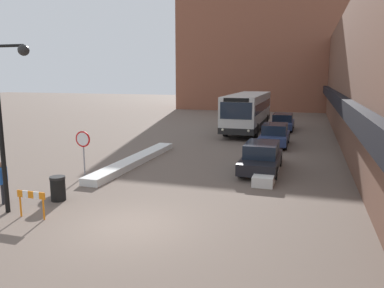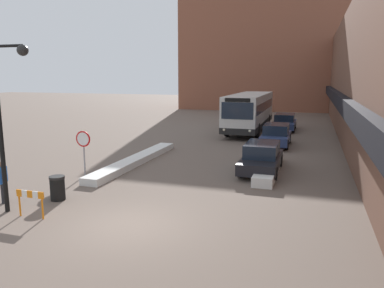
# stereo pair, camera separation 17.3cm
# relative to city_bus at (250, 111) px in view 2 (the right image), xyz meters

# --- Properties ---
(ground_plane) EXTENTS (160.00, 160.00, 0.00)m
(ground_plane) POSITION_rel_city_bus_xyz_m (-0.33, -22.14, -1.76)
(ground_plane) COLOR #66564C
(building_row_right) EXTENTS (5.50, 60.00, 9.47)m
(building_row_right) POSITION_rel_city_bus_xyz_m (9.64, 1.86, 2.96)
(building_row_right) COLOR brown
(building_row_right) RESTS_ON ground_plane
(building_backdrop_far) EXTENTS (26.00, 8.00, 18.47)m
(building_backdrop_far) POSITION_rel_city_bus_xyz_m (-0.33, 22.65, 7.47)
(building_backdrop_far) COLOR brown
(building_backdrop_far) RESTS_ON ground_plane
(snow_bank_left) EXTENTS (0.90, 9.29, 0.35)m
(snow_bank_left) POSITION_rel_city_bus_xyz_m (-3.93, -14.19, -1.59)
(snow_bank_left) COLOR silver
(snow_bank_left) RESTS_ON ground_plane
(snow_bank_right) EXTENTS (0.90, 6.00, 0.45)m
(snow_bank_right) POSITION_rel_city_bus_xyz_m (3.27, -13.85, -1.54)
(snow_bank_right) COLOR silver
(snow_bank_right) RESTS_ON ground_plane
(city_bus) EXTENTS (2.68, 11.53, 3.21)m
(city_bus) POSITION_rel_city_bus_xyz_m (0.00, 0.00, 0.00)
(city_bus) COLOR silver
(city_bus) RESTS_ON ground_plane
(parked_car_front) EXTENTS (1.81, 4.42, 1.46)m
(parked_car_front) POSITION_rel_city_bus_xyz_m (2.87, -13.87, -1.04)
(parked_car_front) COLOR black
(parked_car_front) RESTS_ON ground_plane
(parked_car_middle) EXTENTS (1.86, 4.30, 1.48)m
(parked_car_middle) POSITION_rel_city_bus_xyz_m (2.87, -6.37, -1.01)
(parked_car_middle) COLOR navy
(parked_car_middle) RESTS_ON ground_plane
(parked_car_back) EXTENTS (1.90, 4.50, 1.43)m
(parked_car_back) POSITION_rel_city_bus_xyz_m (2.87, 1.51, -1.03)
(parked_car_back) COLOR navy
(parked_car_back) RESTS_ON ground_plane
(stop_sign) EXTENTS (0.76, 0.08, 2.18)m
(stop_sign) POSITION_rel_city_bus_xyz_m (-5.09, -17.32, -0.18)
(stop_sign) COLOR gray
(stop_sign) RESTS_ON ground_plane
(street_lamp) EXTENTS (1.46, 0.36, 5.84)m
(street_lamp) POSITION_rel_city_bus_xyz_m (-4.65, -22.30, 1.89)
(street_lamp) COLOR black
(street_lamp) RESTS_ON ground_plane
(pedestrian) EXTENTS (0.35, 0.48, 1.59)m
(pedestrian) POSITION_rel_city_bus_xyz_m (-5.78, -21.56, -0.80)
(pedestrian) COLOR #232328
(pedestrian) RESTS_ON ground_plane
(trash_bin) EXTENTS (0.59, 0.59, 0.95)m
(trash_bin) POSITION_rel_city_bus_xyz_m (-4.04, -20.70, -1.28)
(trash_bin) COLOR black
(trash_bin) RESTS_ON ground_plane
(construction_barricade) EXTENTS (1.10, 0.06, 0.94)m
(construction_barricade) POSITION_rel_city_bus_xyz_m (-3.73, -22.51, -1.09)
(construction_barricade) COLOR orange
(construction_barricade) RESTS_ON ground_plane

